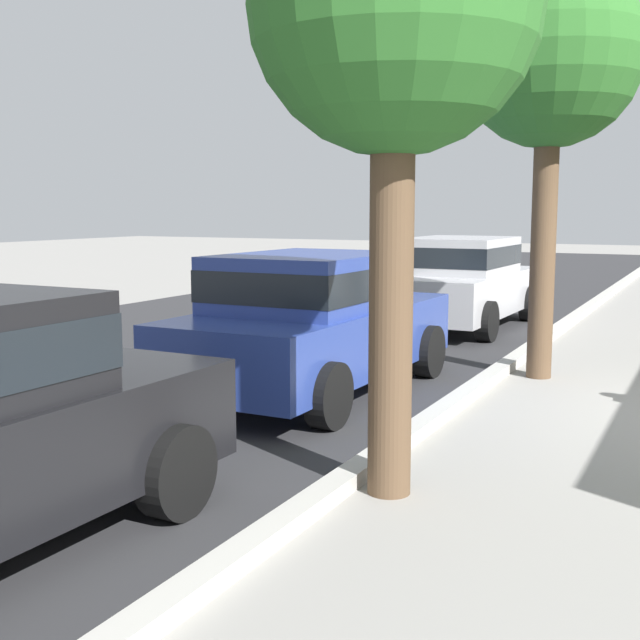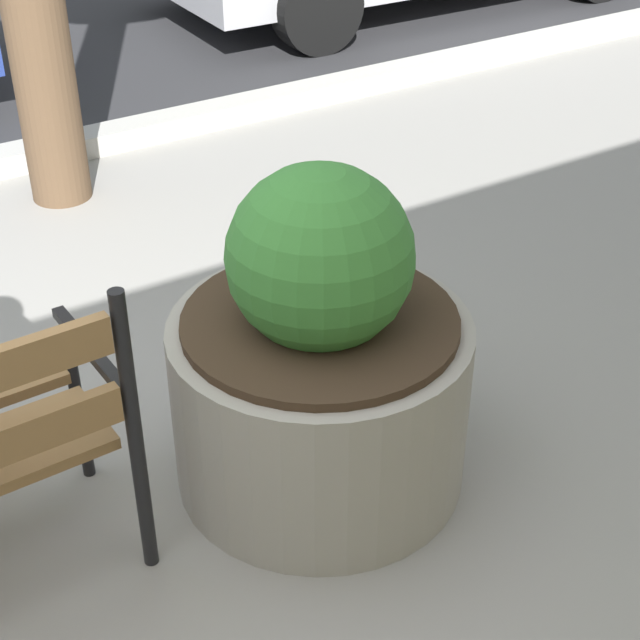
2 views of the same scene
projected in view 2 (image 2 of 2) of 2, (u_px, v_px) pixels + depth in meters
concrete_planter at (320, 366)px, 3.04m from camera, size 0.94×0.94×1.09m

